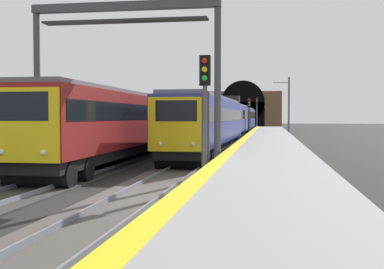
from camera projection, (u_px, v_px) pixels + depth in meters
ground_plane at (147, 195)px, 16.13m from camera, size 320.00×320.00×0.00m
platform_right at (267, 181)px, 15.49m from camera, size 112.00×3.72×1.10m
platform_right_edge_strip at (217, 163)px, 15.73m from camera, size 112.00×0.50×0.01m
track_main_line at (147, 194)px, 16.13m from camera, size 160.00×3.13×0.21m
track_adjacent_line at (27, 191)px, 16.80m from camera, size 160.00×2.76×0.21m
train_main_approaching at (232, 120)px, 51.85m from camera, size 59.55×3.25×4.76m
train_adjacent_platform at (156, 121)px, 35.76m from camera, size 39.26×2.85×4.86m
railway_signal_near at (205, 108)px, 16.96m from camera, size 0.39×0.38×4.72m
railway_signal_mid at (249, 114)px, 53.53m from camera, size 0.39×0.38×4.60m
railway_signal_far at (257, 111)px, 85.12m from camera, size 0.39×0.38×5.92m
overhead_signal_gantry at (124, 47)px, 20.71m from camera, size 0.70×8.26×7.45m
tunnel_portal at (243, 109)px, 113.46m from camera, size 2.39×17.82×10.86m
catenary_mast_near at (288, 107)px, 56.36m from camera, size 0.22×1.95×7.13m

